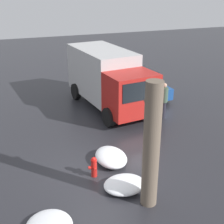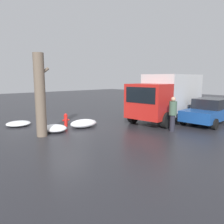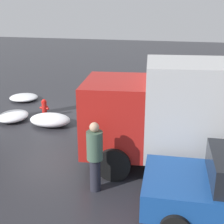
{
  "view_description": "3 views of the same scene",
  "coord_description": "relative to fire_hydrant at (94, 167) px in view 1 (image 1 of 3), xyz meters",
  "views": [
    {
      "loc": [
        -8.8,
        2.62,
        6.29
      ],
      "look_at": [
        2.34,
        -1.53,
        1.28
      ],
      "focal_mm": 50.0,
      "sensor_mm": 36.0,
      "label": 1
    },
    {
      "loc": [
        -6.12,
        -10.99,
        2.77
      ],
      "look_at": [
        2.23,
        -1.48,
        0.78
      ],
      "focal_mm": 35.0,
      "sensor_mm": 36.0,
      "label": 2
    },
    {
      "loc": [
        5.64,
        -11.15,
        4.39
      ],
      "look_at": [
        3.18,
        -1.24,
        0.87
      ],
      "focal_mm": 50.0,
      "sensor_mm": 36.0,
      "label": 3
    }
  ],
  "objects": [
    {
      "name": "snow_pile_curbside",
      "position": [
        -1.05,
        -0.71,
        -0.21
      ],
      "size": [
        1.15,
        1.38,
        0.34
      ],
      "color": "white",
      "rests_on": "ground_plane"
    },
    {
      "name": "fire_hydrant",
      "position": [
        0.0,
        0.0,
        0.0
      ],
      "size": [
        0.41,
        0.31,
        0.75
      ],
      "rotation": [
        0.0,
        0.0,
        1.44
      ],
      "color": "red",
      "rests_on": "ground_plane"
    },
    {
      "name": "tree_trunk",
      "position": [
        -1.93,
        -1.14,
        1.58
      ],
      "size": [
        0.75,
        0.49,
        3.9
      ],
      "color": "#6B5B4C",
      "rests_on": "ground_plane"
    },
    {
      "name": "snow_pile_by_hydrant",
      "position": [
        0.64,
        -0.86,
        -0.17
      ],
      "size": [
        1.59,
        1.13,
        0.44
      ],
      "color": "white",
      "rests_on": "ground_plane"
    },
    {
      "name": "parked_car",
      "position": [
        7.13,
        -5.02,
        0.38
      ],
      "size": [
        4.49,
        2.23,
        1.52
      ],
      "rotation": [
        0.0,
        0.0,
        1.63
      ],
      "color": "#194793",
      "rests_on": "ground_plane"
    },
    {
      "name": "ground_plane",
      "position": [
        -0.0,
        -0.01,
        -0.39
      ],
      "size": [
        60.0,
        60.0,
        0.0
      ],
      "primitive_type": "plane",
      "color": "#28282D"
    },
    {
      "name": "delivery_truck",
      "position": [
        6.07,
        -2.7,
        1.24
      ],
      "size": [
        6.43,
        3.14,
        2.98
      ],
      "rotation": [
        0.0,
        0.0,
        1.7
      ],
      "color": "red",
      "rests_on": "ground_plane"
    },
    {
      "name": "pedestrian",
      "position": [
        3.61,
        -4.7,
        0.6
      ],
      "size": [
        0.39,
        0.39,
        1.81
      ],
      "rotation": [
        0.0,
        0.0,
        4.72
      ],
      "color": "#23232D",
      "rests_on": "ground_plane"
    }
  ]
}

